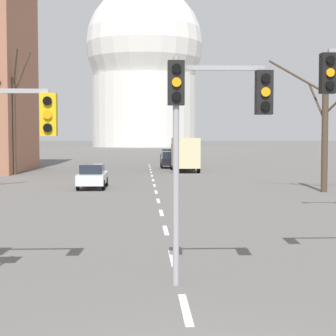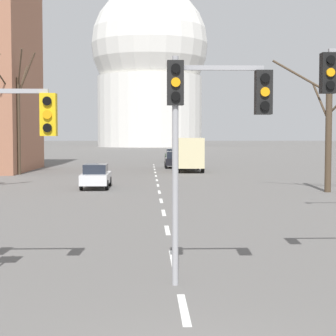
# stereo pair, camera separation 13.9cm
# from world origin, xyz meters

# --- Properties ---
(lane_stripe_0) EXTENTS (0.16, 2.00, 0.01)m
(lane_stripe_0) POSITION_xyz_m (0.00, 3.68, 0.00)
(lane_stripe_0) COLOR silver
(lane_stripe_0) RESTS_ON ground_plane
(lane_stripe_1) EXTENTS (0.16, 2.00, 0.01)m
(lane_stripe_1) POSITION_xyz_m (0.00, 8.18, 0.00)
(lane_stripe_1) COLOR silver
(lane_stripe_1) RESTS_ON ground_plane
(lane_stripe_2) EXTENTS (0.16, 2.00, 0.01)m
(lane_stripe_2) POSITION_xyz_m (0.00, 12.68, 0.00)
(lane_stripe_2) COLOR silver
(lane_stripe_2) RESTS_ON ground_plane
(lane_stripe_3) EXTENTS (0.16, 2.00, 0.01)m
(lane_stripe_3) POSITION_xyz_m (0.00, 17.18, 0.00)
(lane_stripe_3) COLOR silver
(lane_stripe_3) RESTS_ON ground_plane
(lane_stripe_4) EXTENTS (0.16, 2.00, 0.01)m
(lane_stripe_4) POSITION_xyz_m (0.00, 21.68, 0.00)
(lane_stripe_4) COLOR silver
(lane_stripe_4) RESTS_ON ground_plane
(lane_stripe_5) EXTENTS (0.16, 2.00, 0.01)m
(lane_stripe_5) POSITION_xyz_m (0.00, 26.18, 0.00)
(lane_stripe_5) COLOR silver
(lane_stripe_5) RESTS_ON ground_plane
(lane_stripe_6) EXTENTS (0.16, 2.00, 0.01)m
(lane_stripe_6) POSITION_xyz_m (0.00, 30.68, 0.00)
(lane_stripe_6) COLOR silver
(lane_stripe_6) RESTS_ON ground_plane
(lane_stripe_7) EXTENTS (0.16, 2.00, 0.01)m
(lane_stripe_7) POSITION_xyz_m (0.00, 35.18, 0.00)
(lane_stripe_7) COLOR silver
(lane_stripe_7) RESTS_ON ground_plane
(lane_stripe_8) EXTENTS (0.16, 2.00, 0.01)m
(lane_stripe_8) POSITION_xyz_m (0.00, 39.68, 0.00)
(lane_stripe_8) COLOR silver
(lane_stripe_8) RESTS_ON ground_plane
(lane_stripe_9) EXTENTS (0.16, 2.00, 0.01)m
(lane_stripe_9) POSITION_xyz_m (0.00, 44.18, 0.00)
(lane_stripe_9) COLOR silver
(lane_stripe_9) RESTS_ON ground_plane
(lane_stripe_10) EXTENTS (0.16, 2.00, 0.01)m
(lane_stripe_10) POSITION_xyz_m (0.00, 48.68, 0.00)
(lane_stripe_10) COLOR silver
(lane_stripe_10) RESTS_ON ground_plane
(lane_stripe_11) EXTENTS (0.16, 2.00, 0.01)m
(lane_stripe_11) POSITION_xyz_m (0.00, 53.18, 0.00)
(lane_stripe_11) COLOR silver
(lane_stripe_11) RESTS_ON ground_plane
(lane_stripe_12) EXTENTS (0.16, 2.00, 0.01)m
(lane_stripe_12) POSITION_xyz_m (0.00, 57.68, 0.00)
(lane_stripe_12) COLOR silver
(lane_stripe_12) RESTS_ON ground_plane
(traffic_signal_centre_tall) EXTENTS (2.29, 0.34, 5.03)m
(traffic_signal_centre_tall) POSITION_xyz_m (0.60, 5.43, 3.82)
(traffic_signal_centre_tall) COLOR #9E9EA3
(traffic_signal_centre_tall) RESTS_ON ground_plane
(sedan_near_left) EXTENTS (1.97, 4.41, 1.66)m
(sedan_near_left) POSITION_xyz_m (2.56, 66.11, 0.85)
(sedan_near_left) COLOR #2D4C33
(sedan_near_left) RESTS_ON ground_plane
(sedan_near_right) EXTENTS (1.93, 3.85, 1.73)m
(sedan_near_right) POSITION_xyz_m (2.06, 51.41, 0.85)
(sedan_near_right) COLOR black
(sedan_near_right) RESTS_ON ground_plane
(sedan_mid_centre) EXTENTS (1.74, 4.52, 1.54)m
(sedan_mid_centre) POSITION_xyz_m (-3.97, 28.82, 0.78)
(sedan_mid_centre) COLOR silver
(sedan_mid_centre) RESTS_ON ground_plane
(delivery_truck) EXTENTS (2.44, 7.20, 3.14)m
(delivery_truck) POSITION_xyz_m (3.17, 45.68, 1.70)
(delivery_truck) COLOR #333842
(delivery_truck) RESTS_ON ground_plane
(bare_tree_right_near) EXTENTS (5.43, 3.78, 9.09)m
(bare_tree_right_near) POSITION_xyz_m (10.00, 25.69, 4.39)
(bare_tree_right_near) COLOR #473828
(bare_tree_right_near) RESTS_ON ground_plane
(bare_tree_left_far) EXTENTS (3.65, 5.31, 10.54)m
(bare_tree_left_far) POSITION_xyz_m (-11.79, 41.72, 4.93)
(bare_tree_left_far) COLOR #473828
(bare_tree_left_far) RESTS_ON ground_plane
(capitol_dome) EXTENTS (36.66, 36.66, 51.79)m
(capitol_dome) POSITION_xyz_m (0.00, 171.94, 25.23)
(capitol_dome) COLOR silver
(capitol_dome) RESTS_ON ground_plane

